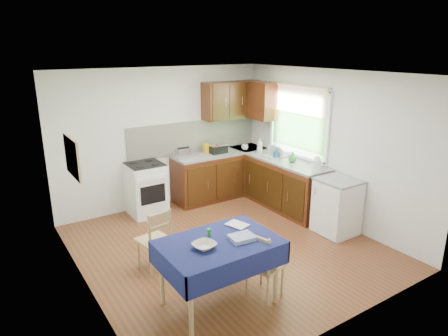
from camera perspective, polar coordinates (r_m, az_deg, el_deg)
floor at (r=6.02m, az=0.43°, el=-11.12°), size 4.20×4.20×0.00m
ceiling at (r=5.32m, az=0.49°, el=13.37°), size 4.00×4.20×0.02m
wall_back at (r=7.32m, az=-8.72°, el=4.30°), size 4.00×0.02×2.50m
wall_front at (r=4.07m, az=17.21°, el=-6.77°), size 4.00×0.02×2.50m
wall_left at (r=4.79m, az=-19.93°, el=-3.43°), size 0.02×4.20×2.50m
wall_right at (r=6.82m, az=14.61°, el=2.99°), size 0.02×4.20×2.50m
base_cabinets at (r=7.52m, az=3.74°, el=-1.70°), size 1.90×2.30×0.86m
worktop_back at (r=7.64m, az=-0.48°, el=2.18°), size 1.90×0.60×0.04m
worktop_right at (r=7.15m, az=8.93°, el=0.91°), size 0.60×1.70×0.04m
worktop_corner at (r=8.00m, az=3.44°, el=2.83°), size 0.60×0.60×0.04m
splashback at (r=7.61m, az=-4.20°, el=4.54°), size 2.70×0.02×0.60m
upper_cabinets at (r=7.72m, az=2.51°, el=9.65°), size 1.20×0.85×0.70m
stove at (r=7.09m, az=-11.08°, el=-2.92°), size 0.60×0.61×0.92m
window at (r=7.19m, az=10.57°, el=7.24°), size 0.04×1.48×1.26m
fridge at (r=6.50m, az=15.84°, el=-5.29°), size 0.58×0.60×0.89m
corkboard at (r=4.97m, az=-20.84°, el=1.44°), size 0.04×0.62×0.47m
dining_table at (r=4.50m, az=-0.71°, el=-11.61°), size 1.30×0.88×0.79m
chair_far at (r=5.33m, az=-9.76°, el=-9.82°), size 0.43×0.43×0.86m
chair_near at (r=4.75m, az=5.60°, el=-13.32°), size 0.46×0.46×0.84m
toaster at (r=7.21m, az=-5.80°, el=2.13°), size 0.27×0.17×0.21m
sandwich_press at (r=7.55m, az=-0.95°, el=2.84°), size 0.31×0.27×0.18m
sauce_bottle at (r=7.45m, az=-1.06°, el=2.74°), size 0.05×0.05×0.20m
yellow_packet at (r=7.54m, az=-2.47°, el=2.81°), size 0.15×0.12×0.18m
dish_rack at (r=7.40m, az=7.33°, el=1.88°), size 0.43×0.32×0.20m
kettle at (r=6.57m, az=13.10°, el=0.47°), size 0.16×0.16×0.26m
cup at (r=7.78m, az=2.99°, el=2.97°), size 0.16×0.16×0.10m
soap_bottle_a at (r=7.58m, az=5.13°, el=3.24°), size 0.13×0.13×0.28m
soap_bottle_b at (r=7.25m, az=7.43°, el=2.09°), size 0.09×0.09×0.17m
soap_bottle_c at (r=7.03m, az=9.75°, el=1.54°), size 0.17×0.17×0.18m
plate_bowl at (r=4.31m, az=-2.83°, el=-11.03°), size 0.28×0.28×0.06m
book at (r=4.75m, az=1.23°, el=-8.48°), size 0.25×0.29×0.02m
spice_jar at (r=4.56m, az=-2.16°, el=-9.16°), size 0.04×0.04×0.09m
tea_towel at (r=4.48m, az=2.60°, el=-9.91°), size 0.29×0.24×0.05m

